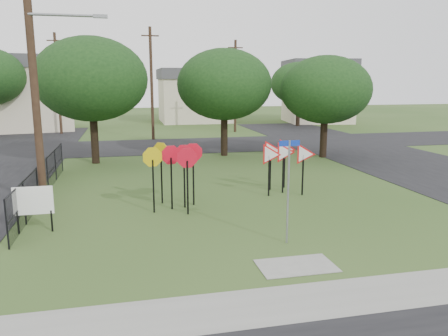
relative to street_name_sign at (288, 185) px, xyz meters
The scene contains 22 objects.
ground 1.95m from the street_name_sign, 115.52° to the left, with size 140.00×140.00×0.00m, color #2D491B.
sidewalk 3.89m from the street_name_sign, 95.87° to the right, with size 30.00×1.60×0.02m, color gray.
planting_strip 4.99m from the street_name_sign, 94.37° to the right, with size 30.00×0.80×0.02m, color #2D491B.
street_right 15.94m from the street_name_sign, 42.70° to the left, with size 8.00×50.00×0.02m, color black.
street_far 20.82m from the street_name_sign, 90.98° to the left, with size 60.00×8.00×0.02m, color black.
curb_pad 2.44m from the street_name_sign, 102.12° to the right, with size 2.00×1.20×0.02m, color gray.
street_name_sign is the anchor object (origin of this frame).
stop_sign_cluster 5.17m from the street_name_sign, 123.02° to the left, with size 2.32×2.01×2.44m.
yield_sign_cluster 6.12m from the street_name_sign, 71.40° to the left, with size 2.35×1.98×2.26m.
info_board 7.96m from the street_name_sign, 160.73° to the left, with size 1.20×0.05×1.50m.
utility_pole_main 9.85m from the street_name_sign, 145.38° to the left, with size 3.55×0.33×10.00m.
far_pole_a 25.02m from the street_name_sign, 95.44° to the left, with size 1.40×0.24×9.00m.
far_pole_b 29.41m from the street_name_sign, 78.89° to the left, with size 1.40×0.24×8.50m.
far_pole_c 32.57m from the street_name_sign, 108.61° to the left, with size 1.40×0.24×9.00m.
fence_run 10.64m from the street_name_sign, 138.68° to the left, with size 0.05×11.55×1.50m.
house_left 37.64m from the street_name_sign, 112.45° to the left, with size 10.58×8.88×7.20m.
house_mid 40.93m from the street_name_sign, 84.89° to the left, with size 8.40×8.40×6.20m.
house_right 40.81m from the street_name_sign, 64.35° to the left, with size 8.30×8.30×7.20m.
tree_near_left 16.35m from the street_name_sign, 113.32° to the left, with size 6.40×6.40×7.27m.
tree_near_mid 16.07m from the street_name_sign, 84.04° to the left, with size 6.00×6.00×6.80m.
tree_near_right 15.92m from the street_name_sign, 60.92° to the left, with size 5.60×5.60×6.33m.
tree_far_right 35.58m from the street_name_sign, 67.38° to the left, with size 6.00×6.00×6.80m.
Camera 1 is at (-4.18, -12.37, 4.73)m, focal length 35.00 mm.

